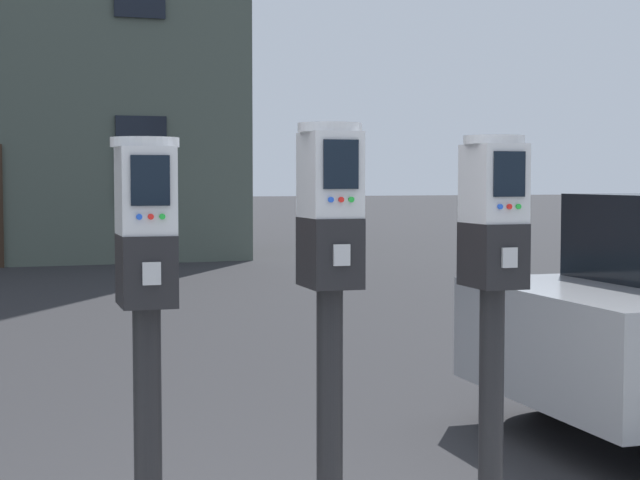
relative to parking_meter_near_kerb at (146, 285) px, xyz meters
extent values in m
cylinder|color=black|center=(0.00, 0.00, -0.55)|extent=(0.09, 0.09, 0.97)
cube|color=black|center=(0.00, 0.00, 0.05)|extent=(0.18, 0.25, 0.23)
cube|color=#A5A8AD|center=(0.00, -0.13, 0.05)|extent=(0.06, 0.01, 0.07)
cube|color=#B7BABF|center=(0.00, 0.00, 0.30)|extent=(0.18, 0.23, 0.28)
cube|color=black|center=(0.00, -0.12, 0.33)|extent=(0.12, 0.01, 0.15)
cylinder|color=blue|center=(-0.04, -0.12, 0.22)|extent=(0.02, 0.01, 0.02)
cylinder|color=red|center=(0.00, -0.12, 0.22)|extent=(0.02, 0.01, 0.02)
cylinder|color=green|center=(0.03, -0.12, 0.22)|extent=(0.02, 0.01, 0.02)
cylinder|color=#B7BABF|center=(0.00, 0.00, 0.45)|extent=(0.22, 0.22, 0.03)
cylinder|color=black|center=(0.62, 0.00, -0.53)|extent=(0.09, 0.09, 1.01)
cube|color=black|center=(0.62, 0.00, 0.09)|extent=(0.18, 0.25, 0.23)
cube|color=#A5A8AD|center=(0.61, -0.13, 0.09)|extent=(0.06, 0.01, 0.07)
cube|color=#B7BABF|center=(0.62, 0.00, 0.35)|extent=(0.18, 0.23, 0.29)
cube|color=black|center=(0.61, -0.12, 0.38)|extent=(0.12, 0.01, 0.16)
cylinder|color=blue|center=(0.58, -0.12, 0.27)|extent=(0.02, 0.01, 0.02)
cylinder|color=red|center=(0.61, -0.12, 0.27)|extent=(0.02, 0.01, 0.02)
cylinder|color=green|center=(0.65, -0.12, 0.27)|extent=(0.02, 0.01, 0.02)
cylinder|color=#B7BABF|center=(0.62, 0.00, 0.51)|extent=(0.22, 0.22, 0.03)
cylinder|color=black|center=(1.24, 0.00, -0.54)|extent=(0.09, 0.09, 0.99)
cube|color=black|center=(1.24, 0.00, 0.07)|extent=(0.18, 0.25, 0.23)
cube|color=#A5A8AD|center=(1.23, -0.13, 0.07)|extent=(0.06, 0.01, 0.07)
cube|color=#B7BABF|center=(1.24, 0.00, 0.32)|extent=(0.18, 0.23, 0.28)
cube|color=black|center=(1.23, -0.12, 0.35)|extent=(0.12, 0.01, 0.16)
cylinder|color=blue|center=(1.20, -0.12, 0.24)|extent=(0.02, 0.01, 0.02)
cylinder|color=red|center=(1.23, -0.12, 0.24)|extent=(0.02, 0.01, 0.02)
cylinder|color=green|center=(1.27, -0.12, 0.24)|extent=(0.02, 0.01, 0.02)
cylinder|color=#B7BABF|center=(1.24, 0.00, 0.48)|extent=(0.22, 0.22, 0.03)
cylinder|color=black|center=(3.05, 2.38, -0.86)|extent=(0.65, 0.24, 0.64)
cube|color=black|center=(2.37, 14.77, 0.65)|extent=(0.90, 0.06, 1.60)
camera|label=1|loc=(-0.53, -3.19, 0.34)|focal=56.71mm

